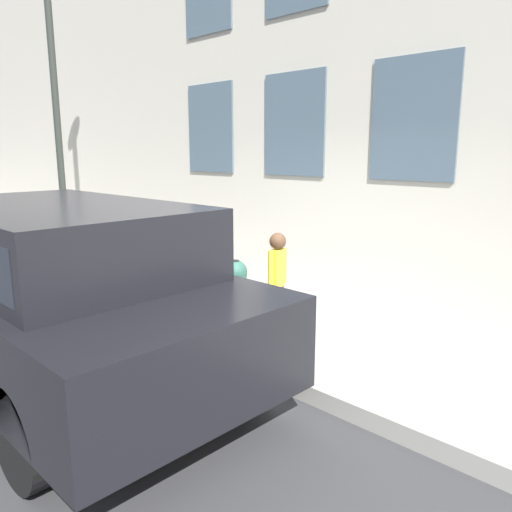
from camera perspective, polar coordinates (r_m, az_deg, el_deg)
ground_plane at (r=5.46m, az=-5.85°, el=-11.57°), size 80.00×80.00×0.00m
sidewalk at (r=6.25m, az=3.14°, el=-7.60°), size 2.53×60.00×0.17m
fire_hydrant at (r=5.71m, az=-2.36°, el=-4.30°), size 0.35×0.46×0.80m
person at (r=5.47m, az=2.46°, el=-2.05°), size 0.28×0.18×1.14m
parked_truck_charcoal_near at (r=5.09m, az=-22.06°, el=-2.45°), size 1.98×4.79×1.71m
street_lamp at (r=9.85m, az=-22.30°, el=20.56°), size 0.36×0.36×5.88m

